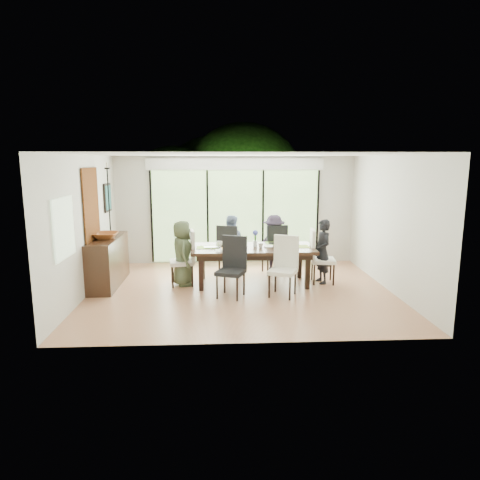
{
  "coord_description": "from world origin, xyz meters",
  "views": [
    {
      "loc": [
        -0.45,
        -8.26,
        2.59
      ],
      "look_at": [
        0.0,
        0.25,
        1.0
      ],
      "focal_mm": 32.0,
      "sensor_mm": 36.0,
      "label": 1
    }
  ],
  "objects_px": {
    "person_right_end": "(322,251)",
    "chair_far_right": "(274,249)",
    "laptop": "(212,248)",
    "bowl": "(105,236)",
    "chair_near_left": "(231,267)",
    "person_left_end": "(182,253)",
    "person_far_left": "(230,245)",
    "vase": "(255,244)",
    "cup_c": "(290,243)",
    "table_top": "(253,249)",
    "chair_near_right": "(283,267)",
    "cup_a": "(220,244)",
    "chair_right_end": "(323,256)",
    "chair_far_left": "(230,249)",
    "sideboard": "(108,261)",
    "chair_left_end": "(182,258)",
    "person_far_right": "(274,244)",
    "cup_b": "(261,246)"
  },
  "relations": [
    {
      "from": "person_left_end",
      "to": "bowl",
      "type": "bearing_deg",
      "value": 79.92
    },
    {
      "from": "chair_far_right",
      "to": "cup_c",
      "type": "distance_m",
      "value": 0.83
    },
    {
      "from": "bowl",
      "to": "chair_right_end",
      "type": "bearing_deg",
      "value": -0.04
    },
    {
      "from": "chair_right_end",
      "to": "cup_c",
      "type": "height_order",
      "value": "chair_right_end"
    },
    {
      "from": "chair_left_end",
      "to": "chair_right_end",
      "type": "relative_size",
      "value": 1.0
    },
    {
      "from": "cup_a",
      "to": "person_left_end",
      "type": "bearing_deg",
      "value": -169.11
    },
    {
      "from": "sideboard",
      "to": "bowl",
      "type": "relative_size",
      "value": 3.36
    },
    {
      "from": "chair_near_left",
      "to": "laptop",
      "type": "xyz_separation_m",
      "value": [
        -0.35,
        0.77,
        0.23
      ]
    },
    {
      "from": "chair_right_end",
      "to": "chair_near_right",
      "type": "relative_size",
      "value": 1.0
    },
    {
      "from": "vase",
      "to": "cup_c",
      "type": "distance_m",
      "value": 0.75
    },
    {
      "from": "person_right_end",
      "to": "laptop",
      "type": "xyz_separation_m",
      "value": [
        -2.33,
        -0.1,
        0.13
      ]
    },
    {
      "from": "chair_left_end",
      "to": "chair_far_left",
      "type": "xyz_separation_m",
      "value": [
        1.05,
        0.85,
        0.0
      ]
    },
    {
      "from": "chair_right_end",
      "to": "person_far_right",
      "type": "bearing_deg",
      "value": 55.03
    },
    {
      "from": "chair_far_left",
      "to": "chair_near_right",
      "type": "distance_m",
      "value": 1.96
    },
    {
      "from": "person_left_end",
      "to": "chair_far_right",
      "type": "bearing_deg",
      "value": -77.23
    },
    {
      "from": "person_far_right",
      "to": "bowl",
      "type": "bearing_deg",
      "value": 5.6
    },
    {
      "from": "laptop",
      "to": "cup_a",
      "type": "distance_m",
      "value": 0.29
    },
    {
      "from": "chair_left_end",
      "to": "chair_near_right",
      "type": "xyz_separation_m",
      "value": [
        2.0,
        -0.87,
        0.0
      ]
    },
    {
      "from": "chair_far_left",
      "to": "person_right_end",
      "type": "xyz_separation_m",
      "value": [
        1.93,
        -0.85,
        0.1
      ]
    },
    {
      "from": "laptop",
      "to": "bowl",
      "type": "xyz_separation_m",
      "value": [
        -2.2,
        0.1,
        0.26
      ]
    },
    {
      "from": "person_far_right",
      "to": "laptop",
      "type": "relative_size",
      "value": 3.91
    },
    {
      "from": "chair_left_end",
      "to": "chair_near_right",
      "type": "bearing_deg",
      "value": 58.38
    },
    {
      "from": "laptop",
      "to": "bowl",
      "type": "relative_size",
      "value": 0.66
    },
    {
      "from": "laptop",
      "to": "person_far_left",
      "type": "bearing_deg",
      "value": 65.9
    },
    {
      "from": "chair_far_left",
      "to": "vase",
      "type": "bearing_deg",
      "value": 143.08
    },
    {
      "from": "chair_near_right",
      "to": "sideboard",
      "type": "bearing_deg",
      "value": -171.0
    },
    {
      "from": "chair_far_right",
      "to": "sideboard",
      "type": "bearing_deg",
      "value": 0.51
    },
    {
      "from": "chair_near_right",
      "to": "cup_a",
      "type": "bearing_deg",
      "value": 163.98
    },
    {
      "from": "person_far_left",
      "to": "cup_a",
      "type": "bearing_deg",
      "value": 75.93
    },
    {
      "from": "chair_right_end",
      "to": "person_far_right",
      "type": "xyz_separation_m",
      "value": [
        -0.95,
        0.83,
        0.1
      ]
    },
    {
      "from": "vase",
      "to": "cup_b",
      "type": "height_order",
      "value": "vase"
    },
    {
      "from": "table_top",
      "to": "cup_a",
      "type": "height_order",
      "value": "cup_a"
    },
    {
      "from": "person_far_left",
      "to": "vase",
      "type": "height_order",
      "value": "person_far_left"
    },
    {
      "from": "person_left_end",
      "to": "bowl",
      "type": "height_order",
      "value": "person_left_end"
    },
    {
      "from": "laptop",
      "to": "person_left_end",
      "type": "bearing_deg",
      "value": 170.15
    },
    {
      "from": "chair_far_right",
      "to": "person_far_left",
      "type": "height_order",
      "value": "person_far_left"
    },
    {
      "from": "person_far_right",
      "to": "person_left_end",
      "type": "bearing_deg",
      "value": 14.9
    },
    {
      "from": "person_far_right",
      "to": "bowl",
      "type": "height_order",
      "value": "person_far_right"
    },
    {
      "from": "person_left_end",
      "to": "cup_a",
      "type": "height_order",
      "value": "person_left_end"
    },
    {
      "from": "table_top",
      "to": "chair_near_right",
      "type": "xyz_separation_m",
      "value": [
        0.5,
        -0.87,
        -0.18
      ]
    },
    {
      "from": "table_top",
      "to": "chair_far_right",
      "type": "distance_m",
      "value": 1.03
    },
    {
      "from": "chair_near_right",
      "to": "laptop",
      "type": "distance_m",
      "value": 1.57
    },
    {
      "from": "person_far_left",
      "to": "table_top",
      "type": "bearing_deg",
      "value": 124.58
    },
    {
      "from": "chair_near_left",
      "to": "person_left_end",
      "type": "distance_m",
      "value": 1.31
    },
    {
      "from": "chair_left_end",
      "to": "table_top",
      "type": "bearing_deg",
      "value": 81.89
    },
    {
      "from": "chair_far_left",
      "to": "chair_near_left",
      "type": "xyz_separation_m",
      "value": [
        -0.05,
        -1.72,
        0.0
      ]
    },
    {
      "from": "bowl",
      "to": "person_left_end",
      "type": "bearing_deg",
      "value": -0.13
    },
    {
      "from": "person_right_end",
      "to": "chair_far_right",
      "type": "bearing_deg",
      "value": -144.15
    },
    {
      "from": "person_left_end",
      "to": "laptop",
      "type": "relative_size",
      "value": 3.91
    },
    {
      "from": "chair_left_end",
      "to": "bowl",
      "type": "height_order",
      "value": "chair_left_end"
    }
  ]
}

